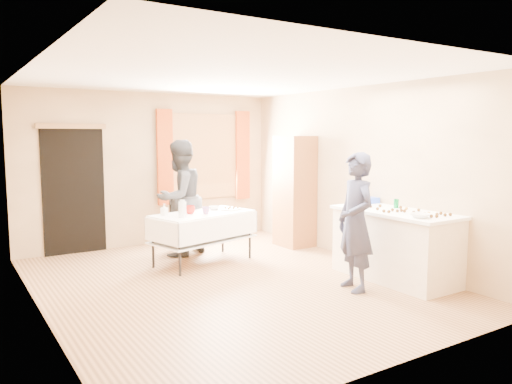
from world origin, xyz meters
TOP-DOWN VIEW (x-y plane):
  - floor at (0.00, 0.00)m, footprint 4.50×5.50m
  - ceiling at (0.00, 0.00)m, footprint 4.50×5.50m
  - wall_back at (0.00, 2.76)m, footprint 4.50×0.02m
  - wall_front at (0.00, -2.76)m, footprint 4.50×0.02m
  - wall_left at (-2.26, 0.00)m, footprint 0.02×5.50m
  - wall_right at (2.26, 0.00)m, footprint 0.02×5.50m
  - window_frame at (1.00, 2.72)m, footprint 1.32×0.06m
  - window_pane at (1.00, 2.71)m, footprint 1.20×0.02m
  - curtain_left at (0.22, 2.67)m, footprint 0.28×0.06m
  - curtain_right at (1.78, 2.67)m, footprint 0.28×0.06m
  - doorway at (-1.30, 2.73)m, footprint 0.95×0.04m
  - door_lintel at (-1.30, 2.70)m, footprint 1.05×0.06m
  - cabinet at (1.99, 1.31)m, footprint 0.50×0.60m
  - counter at (1.89, -1.02)m, footprint 0.80×1.68m
  - party_table at (0.15, 1.08)m, footprint 1.65×1.11m
  - chair at (0.28, 2.00)m, footprint 0.49×0.49m
  - girl at (1.13, -1.07)m, footprint 0.78×0.67m
  - woman at (0.06, 1.72)m, footprint 1.38×1.32m
  - soda_can at (2.06, -0.86)m, footprint 0.09×0.09m
  - mixing_bowl at (1.67, -1.57)m, footprint 0.38×0.38m
  - foam_block at (1.85, -0.40)m, footprint 0.17×0.14m
  - blue_basket at (2.08, -0.31)m, footprint 0.31×0.21m
  - pitcher at (-0.28, 0.85)m, footprint 0.12×0.12m
  - cup_red at (-0.06, 1.09)m, footprint 0.28×0.28m
  - cup_rainbow at (0.13, 0.94)m, footprint 0.16×0.16m
  - small_bowl at (0.43, 1.26)m, footprint 0.19×0.19m
  - pastry_tray at (0.64, 1.09)m, footprint 0.34×0.30m
  - bottle at (-0.43, 1.14)m, footprint 0.14×0.14m
  - cake_balls at (1.84, -1.21)m, footprint 0.51×1.13m

SIDE VIEW (x-z plane):
  - floor at x=0.00m, z-range -0.02..0.00m
  - chair at x=0.28m, z-range -0.19..0.74m
  - party_table at x=0.15m, z-range 0.07..0.82m
  - counter at x=1.89m, z-range 0.00..0.91m
  - pastry_tray at x=0.64m, z-range 0.75..0.77m
  - small_bowl at x=0.43m, z-range 0.75..0.80m
  - cup_rainbow at x=0.13m, z-range 0.75..0.85m
  - cup_red at x=-0.06m, z-range 0.75..0.87m
  - bottle at x=-0.43m, z-range 0.75..0.92m
  - girl at x=1.13m, z-range 0.00..1.68m
  - pitcher at x=-0.28m, z-range 0.75..0.97m
  - woman at x=0.06m, z-range 0.00..1.81m
  - cake_balls at x=1.84m, z-range 0.91..0.95m
  - cabinet at x=1.99m, z-range 0.00..1.87m
  - mixing_bowl at x=1.67m, z-range 0.91..0.96m
  - foam_block at x=1.85m, z-range 0.91..0.99m
  - blue_basket at x=2.08m, z-range 0.91..0.99m
  - soda_can at x=2.06m, z-range 0.91..1.03m
  - doorway at x=-1.30m, z-range 0.00..2.00m
  - wall_back at x=0.00m, z-range 0.00..2.60m
  - wall_front at x=0.00m, z-range 0.00..2.60m
  - wall_left at x=-2.26m, z-range 0.00..2.60m
  - wall_right at x=2.26m, z-range 0.00..2.60m
  - window_frame at x=1.00m, z-range 0.74..2.26m
  - window_pane at x=1.00m, z-range 0.80..2.20m
  - curtain_left at x=0.22m, z-range 0.67..2.33m
  - curtain_right at x=1.78m, z-range 0.67..2.33m
  - door_lintel at x=-1.30m, z-range 1.98..2.06m
  - ceiling at x=0.00m, z-range 2.60..2.62m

